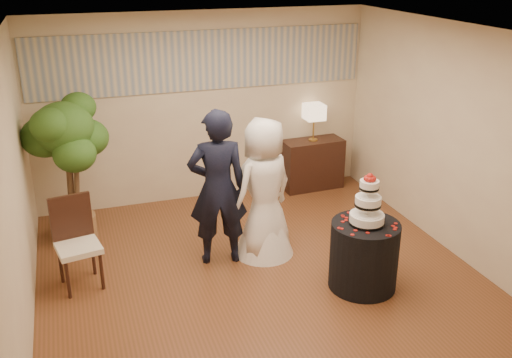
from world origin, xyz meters
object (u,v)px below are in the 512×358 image
object	(u,v)px
groom	(218,188)
side_chair	(78,245)
cake_table	(364,255)
table_lamp	(314,122)
console	(312,164)
bride	(264,188)
wedding_cake	(368,199)
ficus_tree	(69,170)

from	to	relation	value
groom	side_chair	size ratio (longest dim) A/B	1.84
cake_table	table_lamp	size ratio (longest dim) A/B	1.35
console	table_lamp	distance (m)	0.69
bride	table_lamp	xyz separation A→B (m)	(1.45, 1.79, 0.21)
groom	wedding_cake	bearing A→B (deg)	149.68
groom	ficus_tree	size ratio (longest dim) A/B	0.98
cake_table	table_lamp	bearing A→B (deg)	77.33
cake_table	side_chair	world-z (taller)	side_chair
bride	wedding_cake	xyz separation A→B (m)	(0.80, -1.09, 0.20)
wedding_cake	side_chair	world-z (taller)	wedding_cake
wedding_cake	ficus_tree	bearing A→B (deg)	143.70
groom	table_lamp	bearing A→B (deg)	-130.58
cake_table	side_chair	size ratio (longest dim) A/B	0.75
console	table_lamp	xyz separation A→B (m)	(-0.00, 0.00, 0.69)
table_lamp	ficus_tree	bearing A→B (deg)	-169.84
ficus_tree	wedding_cake	bearing A→B (deg)	-36.30
bride	cake_table	xyz separation A→B (m)	(0.80, -1.09, -0.49)
bride	ficus_tree	bearing A→B (deg)	-49.85
bride	console	size ratio (longest dim) A/B	1.84
ficus_tree	side_chair	distance (m)	1.28
bride	table_lamp	distance (m)	2.31
table_lamp	side_chair	xyz separation A→B (m)	(-3.66, -1.85, -0.56)
ficus_tree	groom	bearing A→B (deg)	-34.45
side_chair	console	bearing A→B (deg)	16.30
bride	wedding_cake	bearing A→B (deg)	103.33
wedding_cake	table_lamp	bearing A→B (deg)	77.33
side_chair	bride	bearing A→B (deg)	-8.80
table_lamp	ficus_tree	distance (m)	3.73
side_chair	wedding_cake	bearing A→B (deg)	-29.30
wedding_cake	table_lamp	xyz separation A→B (m)	(0.65, 2.88, 0.00)
side_chair	ficus_tree	bearing A→B (deg)	79.80
groom	wedding_cake	xyz separation A→B (m)	(1.38, -1.09, 0.12)
groom	cake_table	world-z (taller)	groom
bride	side_chair	world-z (taller)	bride
bride	table_lamp	size ratio (longest dim) A/B	3.03
table_lamp	side_chair	world-z (taller)	table_lamp
cake_table	ficus_tree	world-z (taller)	ficus_tree
console	wedding_cake	bearing A→B (deg)	-105.20
bride	side_chair	distance (m)	2.24
groom	console	world-z (taller)	groom
ficus_tree	side_chair	xyz separation A→B (m)	(0.01, -1.20, -0.46)
groom	console	distance (m)	2.76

